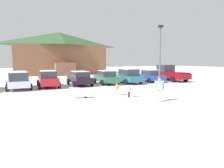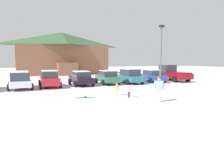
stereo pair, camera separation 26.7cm
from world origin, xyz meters
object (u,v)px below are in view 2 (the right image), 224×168
Objects in this scene: parked_red_sedan at (49,79)px; skier_child_in_pink_snowsuit at (129,91)px; parked_teal_hatchback at (129,76)px; pair_of_skis at (85,97)px; pickup_truck at (171,73)px; skier_adult_in_blue_parka at (159,88)px; parked_green_coupe at (107,77)px; skier_child_in_orange_jacket at (117,88)px; parked_black_sedan at (81,78)px; parked_white_suv at (20,79)px; ski_lodge at (62,53)px; parked_blue_hatchback at (152,76)px; lamp_post at (161,54)px.

parked_red_sedan reaches higher than skier_child_in_pink_snowsuit.
pair_of_skis is (-7.76, -7.15, -0.85)m from parked_teal_hatchback.
pickup_truck reaches higher than skier_adult_in_blue_parka.
pickup_truck is 6.53× the size of skier_child_in_pink_snowsuit.
parked_green_coupe reaches higher than skier_child_in_orange_jacket.
parked_teal_hatchback is at bearing 42.69° from pair_of_skis.
parked_teal_hatchback is at bearing -3.87° from parked_black_sedan.
parked_white_suv is 8.42m from pair_of_skis.
ski_lodge is 3.08× the size of pickup_truck.
skier_child_in_orange_jacket is (-8.50, -7.27, -0.24)m from parked_blue_hatchback.
parked_green_coupe is at bearing 175.02° from parked_teal_hatchback.
pair_of_skis is (-2.97, 1.24, -0.48)m from skier_child_in_pink_snowsuit.
lamp_post reaches higher than skier_adult_in_blue_parka.
ski_lodge is at bearing 84.91° from parked_black_sedan.
lamp_post is (7.43, 0.88, 3.26)m from pair_of_skis.
lamp_post is (-7.09, -6.64, 2.29)m from pickup_truck.
skier_adult_in_blue_parka is at bearing -95.17° from parked_green_coupe.
skier_child_in_orange_jacket is (-5.14, -7.17, -0.32)m from parked_teal_hatchback.
parked_red_sedan is (2.76, 0.32, -0.05)m from parked_white_suv.
parked_blue_hatchback is at bearing 1.79° from parked_teal_hatchback.
pickup_truck is 14.50m from skier_child_in_pink_snowsuit.
skier_adult_in_blue_parka is (5.48, -10.97, 0.08)m from parked_red_sedan.
skier_child_in_pink_snowsuit is (4.51, -8.73, -0.36)m from parked_red_sedan.
parked_blue_hatchback is at bearing -1.07° from parked_red_sedan.
parked_blue_hatchback is 3.32× the size of pair_of_skis.
parked_blue_hatchback is 2.67× the size of skier_adult_in_blue_parka.
skier_child_in_pink_snowsuit is 1.28m from skier_child_in_orange_jacket.
skier_adult_in_blue_parka reaches higher than parked_black_sedan.
parked_blue_hatchback is at bearing 0.30° from parked_white_suv.
pickup_truck is 5.89× the size of skier_child_in_orange_jacket.
parked_black_sedan is at bearing 178.18° from parked_blue_hatchback.
parked_white_suv is 2.69× the size of skier_adult_in_blue_parka.
ski_lodge reaches higher than parked_teal_hatchback.
ski_lodge is 20.10× the size of skier_child_in_pink_snowsuit.
parked_white_suv is at bearing 179.88° from parked_teal_hatchback.
lamp_post reaches higher than pair_of_skis.
parked_teal_hatchback is 2.86× the size of skier_adult_in_blue_parka.
pickup_truck is at bearing 4.31° from parked_blue_hatchback.
parked_green_coupe is (9.23, 0.22, -0.10)m from parked_white_suv.
pair_of_skis is (4.30, -7.18, -0.89)m from parked_white_suv.
pickup_truck is at bearing -0.18° from parked_black_sedan.
parked_white_suv is 3.33× the size of pair_of_skis.
skier_adult_in_blue_parka is at bearing -89.45° from ski_lodge.
ski_lodge is at bearing 90.55° from skier_adult_in_blue_parka.
parked_white_suv is 18.83m from pickup_truck.
parked_black_sedan reaches higher than pair_of_skis.
pickup_truck is 14.09m from skier_child_in_orange_jacket.
parked_black_sedan is at bearing 177.15° from parked_green_coupe.
parked_blue_hatchback is (7.48, -20.50, -3.47)m from ski_lodge.
parked_black_sedan is 0.74× the size of pickup_truck.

